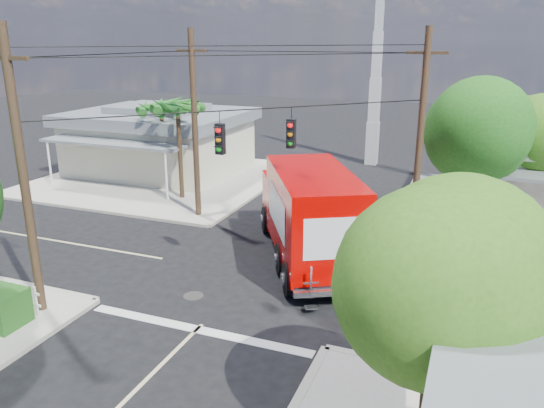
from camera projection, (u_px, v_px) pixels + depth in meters
The scene contains 13 objects.
ground at pixel (253, 274), 20.06m from camera, with size 120.00×120.00×0.00m, color black.
sidewalk_nw at pixel (163, 178), 33.50m from camera, with size 14.12×14.12×0.14m.
road_markings at pixel (236, 290), 18.75m from camera, with size 32.00×32.00×0.01m.
building_nw at pixel (160, 139), 34.66m from camera, with size 10.80×10.20×4.30m.
radio_tower at pixel (376, 83), 35.97m from camera, with size 0.80×0.80×17.00m.
tree_ne_front at pixel (474, 133), 22.13m from camera, with size 4.21×4.14×6.66m.
tree_ne_back at pixel (536, 142), 23.35m from camera, with size 3.77×3.66×5.82m.
tree_se at pixel (439, 288), 9.98m from camera, with size 3.67×3.54×5.62m.
palm_nw_front at pixel (178, 108), 27.84m from camera, with size 3.01×3.08×5.59m.
palm_nw_back at pixel (161, 110), 29.98m from camera, with size 3.01×3.08×5.19m.
utility_poles at pixel (231, 142), 20.65m from camera, with size 12.00×10.68×9.00m.
vending_boxes at pixel (446, 227), 23.10m from camera, with size 1.90×0.50×1.10m.
delivery_truck at pixel (308, 213), 20.86m from camera, with size 6.54×8.96×3.82m.
Camera 1 is at (7.39, -16.82, 8.52)m, focal length 35.00 mm.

